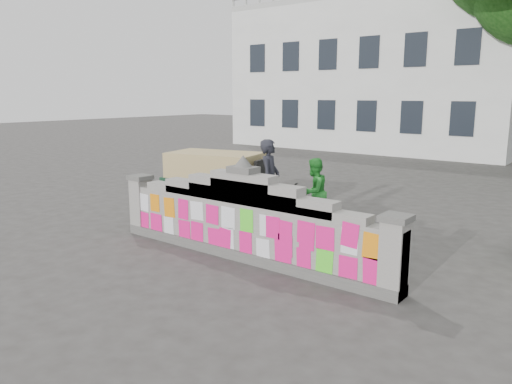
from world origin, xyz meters
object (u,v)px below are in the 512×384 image
cyclist_bike (270,207)px  rickshaw_left (218,183)px  cyclist_rider (270,191)px  pedestrian (314,192)px

cyclist_bike → rickshaw_left: rickshaw_left is taller
rickshaw_left → cyclist_rider: bearing=-23.7°
cyclist_rider → pedestrian: bearing=-49.6°
cyclist_bike → pedestrian: (0.56, 1.03, 0.26)m
cyclist_bike → rickshaw_left: (-1.94, 0.36, 0.30)m
cyclist_bike → cyclist_rider: cyclist_rider is taller
rickshaw_left → pedestrian: bearing=1.8°
cyclist_bike → rickshaw_left: 1.99m
rickshaw_left → cyclist_bike: bearing=-23.7°
pedestrian → cyclist_bike: bearing=-27.0°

